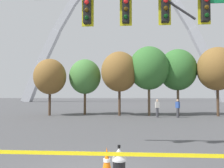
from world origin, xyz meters
The scene contains 12 objects.
caution_tape_barrier centered at (0.38, -0.80, 0.63)m, with size 5.42×0.11×0.91m.
traffic_cone_by_hydrant centered at (0.38, 0.24, 0.36)m, with size 0.36×0.36×0.73m.
traffic_signal_gantry centered at (2.67, 2.73, 4.40)m, with size 7.82×0.44×6.00m.
monument_arch centered at (0.00, 57.00, 17.00)m, with size 54.95×2.30×38.03m.
tree_far_left centered at (-6.53, 16.68, 3.74)m, with size 3.13×3.13×5.48m.
tree_left_mid centered at (-3.31, 17.86, 3.82)m, with size 3.19×3.19×5.58m.
tree_center_left centered at (0.19, 17.00, 4.22)m, with size 3.52×3.52×6.17m.
tree_center_right centered at (3.02, 17.05, 4.55)m, with size 3.80×3.80×6.64m.
tree_right_mid centered at (5.95, 17.97, 4.46)m, with size 3.72×3.72×6.52m.
tree_far_right centered at (9.36, 16.87, 4.42)m, with size 3.69×3.69×6.46m.
pedestrian_walking_left centered at (5.33, 15.28, 0.82)m, with size 0.37×0.39×1.59m.
pedestrian_standing_center centered at (3.59, 15.46, 0.82)m, with size 0.37×0.27×1.59m.
Camera 1 is at (0.86, -5.59, 2.03)m, focal length 37.69 mm.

